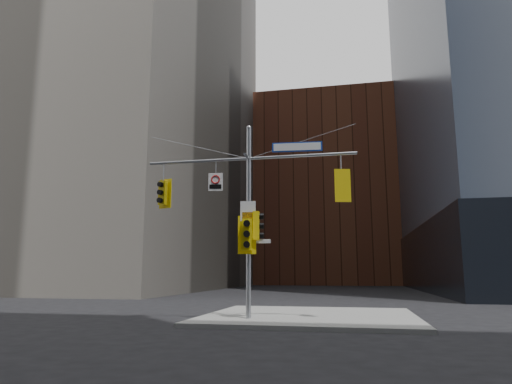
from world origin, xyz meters
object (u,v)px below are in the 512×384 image
at_px(traffic_light_pole_front, 247,234).
at_px(regulatory_sign_arm, 216,181).
at_px(traffic_light_pole_side, 257,226).
at_px(street_sign_blade, 297,147).
at_px(traffic_light_west_arm, 163,193).
at_px(traffic_light_east_arm, 342,186).
at_px(signal_assembly, 249,200).

distance_m(traffic_light_pole_front, regulatory_sign_arm, 2.44).
height_order(traffic_light_pole_side, street_sign_blade, street_sign_blade).
bearing_deg(traffic_light_west_arm, traffic_light_pole_side, 15.02).
height_order(traffic_light_west_arm, traffic_light_east_arm, traffic_light_east_arm).
height_order(traffic_light_east_arm, regulatory_sign_arm, regulatory_sign_arm).
height_order(traffic_light_west_arm, regulatory_sign_arm, regulatory_sign_arm).
relative_size(traffic_light_east_arm, regulatory_sign_arm, 1.73).
xyz_separation_m(traffic_light_pole_front, street_sign_blade, (1.84, 0.27, 3.24)).
relative_size(traffic_light_pole_side, traffic_light_pole_front, 0.75).
bearing_deg(signal_assembly, traffic_light_pole_side, 2.50).
distance_m(traffic_light_east_arm, traffic_light_pole_side, 3.38).
bearing_deg(traffic_light_pole_side, signal_assembly, 83.27).
bearing_deg(traffic_light_west_arm, street_sign_blade, 14.89).
distance_m(traffic_light_pole_side, regulatory_sign_arm, 2.36).
bearing_deg(traffic_light_pole_side, traffic_light_west_arm, 80.79).
bearing_deg(street_sign_blade, traffic_light_pole_side, 174.75).
distance_m(signal_assembly, regulatory_sign_arm, 1.49).
bearing_deg(traffic_light_west_arm, traffic_light_east_arm, 14.90).
height_order(traffic_light_west_arm, street_sign_blade, street_sign_blade).
relative_size(traffic_light_west_arm, street_sign_blade, 0.62).
distance_m(traffic_light_east_arm, street_sign_blade, 2.21).
height_order(traffic_light_pole_front, regulatory_sign_arm, regulatory_sign_arm).
bearing_deg(traffic_light_pole_front, traffic_light_west_arm, 163.60).
xyz_separation_m(traffic_light_west_arm, traffic_light_pole_front, (3.42, -0.28, -1.69)).
height_order(traffic_light_east_arm, traffic_light_pole_side, traffic_light_east_arm).
bearing_deg(traffic_light_pole_side, street_sign_blade, -99.64).
bearing_deg(signal_assembly, street_sign_blade, 0.10).
relative_size(traffic_light_pole_side, street_sign_blade, 0.57).
bearing_deg(traffic_light_pole_front, regulatory_sign_arm, 157.44).
bearing_deg(traffic_light_east_arm, traffic_light_pole_front, -8.82).
bearing_deg(street_sign_blade, traffic_light_east_arm, -4.90).
xyz_separation_m(traffic_light_west_arm, regulatory_sign_arm, (2.13, -0.03, 0.37)).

